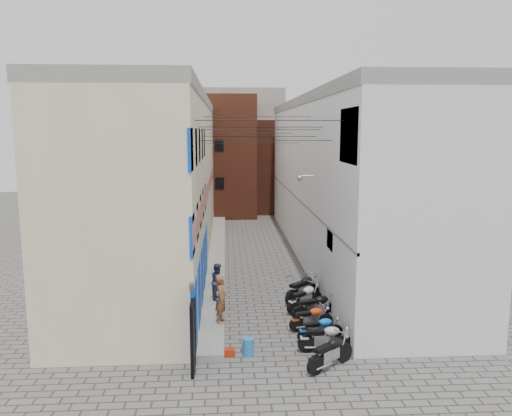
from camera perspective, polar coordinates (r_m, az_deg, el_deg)
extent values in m
plane|color=#5C5A56|center=(16.39, 2.21, -17.11)|extent=(90.00, 90.00, 0.00)
cube|color=gray|center=(28.54, -4.49, -5.44)|extent=(0.90, 26.00, 0.25)
cube|color=beige|center=(28.03, -10.64, 2.74)|extent=(5.00, 26.00, 8.50)
cube|color=#C1726C|center=(27.85, -5.60, 2.29)|extent=(0.10, 26.00, 0.80)
cube|color=#0C43B8|center=(20.45, -6.29, -7.88)|extent=(0.12, 10.20, 2.40)
cube|color=#0C43B8|center=(19.67, -6.54, 3.35)|extent=(0.10, 10.20, 4.00)
cube|color=gray|center=(27.92, -10.91, 11.96)|extent=(5.10, 26.00, 0.50)
cube|color=black|center=(15.53, -7.21, -14.24)|extent=(0.10, 1.20, 2.20)
cube|color=silver|center=(28.55, 9.71, 2.88)|extent=(5.00, 26.00, 8.50)
cube|color=#0C43B8|center=(16.65, 10.69, 8.11)|extent=(0.10, 2.40, 1.80)
cube|color=white|center=(19.54, 8.60, -3.57)|extent=(0.08, 1.00, 0.70)
cylinder|color=#B2B2B7|center=(22.05, 6.07, 3.69)|extent=(0.80, 0.06, 0.06)
sphere|color=#B2B2B7|center=(21.99, 5.04, 3.43)|extent=(0.28, 0.28, 0.28)
cube|color=gray|center=(28.45, 9.95, 11.93)|extent=(5.10, 26.00, 0.50)
cube|color=gray|center=(28.20, 4.79, 1.16)|extent=(0.10, 26.00, 0.12)
cube|color=brown|center=(42.71, -4.16, 5.95)|extent=(6.00, 6.00, 10.00)
cube|color=brown|center=(44.99, 2.29, 4.84)|extent=(5.00, 6.00, 8.00)
cube|color=gray|center=(48.70, -1.71, 6.92)|extent=(8.00, 5.00, 11.00)
cube|color=black|center=(40.33, -1.30, 0.37)|extent=(2.00, 0.30, 2.40)
cylinder|color=black|center=(16.72, 1.68, 9.98)|extent=(5.20, 0.02, 0.02)
cylinder|color=black|center=(18.72, 1.12, 7.72)|extent=(5.20, 0.02, 0.02)
cylinder|color=black|center=(21.20, 0.58, 8.94)|extent=(5.20, 0.02, 0.02)
cylinder|color=black|center=(23.71, 0.15, 10.39)|extent=(5.20, 0.02, 0.02)
cylinder|color=black|center=(26.70, -0.26, 7.43)|extent=(5.20, 0.02, 0.02)
cylinder|color=black|center=(29.69, -0.59, 8.55)|extent=(5.20, 0.02, 0.02)
cylinder|color=black|center=(19.71, 0.89, 9.24)|extent=(5.65, 2.07, 0.02)
cylinder|color=black|center=(22.70, 0.31, 8.18)|extent=(5.80, 1.58, 0.02)
imported|color=brown|center=(18.40, -3.99, -10.32)|extent=(0.53, 0.71, 1.77)
imported|color=#34374F|center=(20.88, -4.36, -8.35)|extent=(0.67, 0.80, 1.51)
cylinder|color=#216AA7|center=(16.68, -1.09, -15.73)|extent=(0.34, 0.34, 0.47)
cylinder|color=#246FB4|center=(16.66, -0.88, -15.57)|extent=(0.40, 0.40, 0.57)
cube|color=#9C240B|center=(16.72, -3.05, -16.13)|extent=(0.37, 0.28, 0.22)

